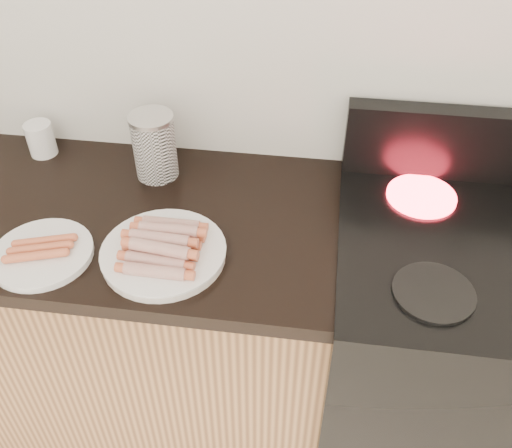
# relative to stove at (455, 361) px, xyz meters

# --- Properties ---
(wall_back) EXTENTS (4.00, 0.04, 2.60)m
(wall_back) POSITION_rel_stove_xyz_m (-0.78, 0.32, 0.84)
(wall_back) COLOR silver
(wall_back) RESTS_ON ground
(stove) EXTENTS (0.76, 0.65, 0.91)m
(stove) POSITION_rel_stove_xyz_m (0.00, 0.00, 0.00)
(stove) COLOR black
(stove) RESTS_ON floor
(stove_panel) EXTENTS (0.76, 0.06, 0.20)m
(stove_panel) POSITION_rel_stove_xyz_m (0.00, 0.28, 0.55)
(stove_panel) COLOR black
(stove_panel) RESTS_ON stove
(burner_near_left) EXTENTS (0.18, 0.18, 0.01)m
(burner_near_left) POSITION_rel_stove_xyz_m (-0.17, -0.17, 0.46)
(burner_near_left) COLOR black
(burner_near_left) RESTS_ON stove
(burner_far_left) EXTENTS (0.18, 0.18, 0.01)m
(burner_far_left) POSITION_rel_stove_xyz_m (-0.17, 0.17, 0.46)
(burner_far_left) COLOR #FF1E2D
(burner_far_left) RESTS_ON stove
(main_plate) EXTENTS (0.37, 0.37, 0.02)m
(main_plate) POSITION_rel_stove_xyz_m (-0.78, -0.13, 0.45)
(main_plate) COLOR white
(main_plate) RESTS_ON counter_slab
(side_plate) EXTENTS (0.30, 0.30, 0.02)m
(side_plate) POSITION_rel_stove_xyz_m (-1.07, -0.17, 0.45)
(side_plate) COLOR silver
(side_plate) RESTS_ON counter_slab
(hotdog_pile) EXTENTS (0.14, 0.20, 0.06)m
(hotdog_pile) POSITION_rel_stove_xyz_m (-0.78, -0.13, 0.49)
(hotdog_pile) COLOR brown
(hotdog_pile) RESTS_ON main_plate
(plain_sausages) EXTENTS (0.13, 0.11, 0.02)m
(plain_sausages) POSITION_rel_stove_xyz_m (-1.07, -0.17, 0.47)
(plain_sausages) COLOR #C5683A
(plain_sausages) RESTS_ON side_plate
(canister) EXTENTS (0.12, 0.12, 0.18)m
(canister) POSITION_rel_stove_xyz_m (-0.89, 0.19, 0.54)
(canister) COLOR white
(canister) RESTS_ON counter_slab
(mug) EXTENTS (0.08, 0.08, 0.10)m
(mug) POSITION_rel_stove_xyz_m (-1.24, 0.24, 0.49)
(mug) COLOR white
(mug) RESTS_ON counter_slab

